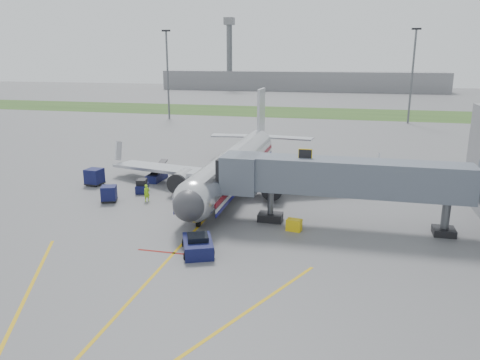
% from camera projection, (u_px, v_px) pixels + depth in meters
% --- Properties ---
extents(ground, '(400.00, 400.00, 0.00)m').
position_uv_depth(ground, '(191.00, 234.00, 39.96)').
color(ground, '#565659').
rests_on(ground, ground).
extents(grass_strip, '(300.00, 25.00, 0.01)m').
position_uv_depth(grass_strip, '(303.00, 112.00, 124.47)').
color(grass_strip, '#2D4C1E').
rests_on(grass_strip, ground).
extents(apron_markings, '(21.52, 50.00, 0.01)m').
position_uv_depth(apron_markings, '(156.00, 272.00, 33.01)').
color(apron_markings, gold).
rests_on(apron_markings, ground).
extents(airliner, '(32.10, 35.67, 10.25)m').
position_uv_depth(airliner, '(235.00, 165.00, 53.59)').
color(airliner, silver).
rests_on(airliner, ground).
extents(jet_bridge, '(25.30, 4.00, 6.90)m').
position_uv_depth(jet_bridge, '(349.00, 178.00, 40.59)').
color(jet_bridge, slate).
rests_on(jet_bridge, ground).
extents(light_mast_left, '(2.00, 0.44, 20.40)m').
position_uv_depth(light_mast_left, '(168.00, 73.00, 109.66)').
color(light_mast_left, '#595B60').
rests_on(light_mast_left, ground).
extents(light_mast_right, '(2.00, 0.44, 20.40)m').
position_uv_depth(light_mast_right, '(412.00, 74.00, 101.95)').
color(light_mast_right, '#595B60').
rests_on(light_mast_right, ground).
extents(distant_terminal, '(120.00, 14.00, 8.00)m').
position_uv_depth(distant_terminal, '(300.00, 81.00, 200.82)').
color(distant_terminal, slate).
rests_on(distant_terminal, ground).
extents(control_tower, '(4.00, 4.00, 30.00)m').
position_uv_depth(control_tower, '(229.00, 49.00, 199.43)').
color(control_tower, '#595B60').
rests_on(control_tower, ground).
extents(pushback_tug, '(3.38, 4.12, 1.48)m').
position_uv_depth(pushback_tug, '(198.00, 245.00, 36.10)').
color(pushback_tug, '#0C1138').
rests_on(pushback_tug, ground).
extents(baggage_tug, '(1.58, 2.33, 1.49)m').
position_uv_depth(baggage_tug, '(142.00, 186.00, 52.09)').
color(baggage_tug, '#0C1138').
rests_on(baggage_tug, ground).
extents(baggage_cart_a, '(1.98, 1.98, 1.67)m').
position_uv_depth(baggage_cart_a, '(109.00, 194.00, 48.72)').
color(baggage_cart_a, '#0C1138').
rests_on(baggage_cart_a, ground).
extents(baggage_cart_b, '(2.10, 2.10, 1.91)m').
position_uv_depth(baggage_cart_b, '(204.00, 181.00, 53.24)').
color(baggage_cart_b, '#0C1138').
rests_on(baggage_cart_b, ground).
extents(baggage_cart_c, '(1.96, 1.96, 1.95)m').
position_uv_depth(baggage_cart_c, '(94.00, 177.00, 54.90)').
color(baggage_cart_c, '#0C1138').
rests_on(baggage_cart_c, ground).
extents(belt_loader, '(1.47, 4.38, 2.13)m').
position_uv_depth(belt_loader, '(157.00, 176.00, 57.14)').
color(belt_loader, '#0C1138').
rests_on(belt_loader, ground).
extents(ground_power_cart, '(1.41, 1.06, 1.03)m').
position_uv_depth(ground_power_cart, '(294.00, 225.00, 40.74)').
color(ground_power_cart, yellow).
rests_on(ground_power_cart, ground).
extents(ramp_worker, '(0.77, 0.78, 1.81)m').
position_uv_depth(ramp_worker, '(147.00, 193.00, 48.80)').
color(ramp_worker, '#98DD1A').
rests_on(ramp_worker, ground).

